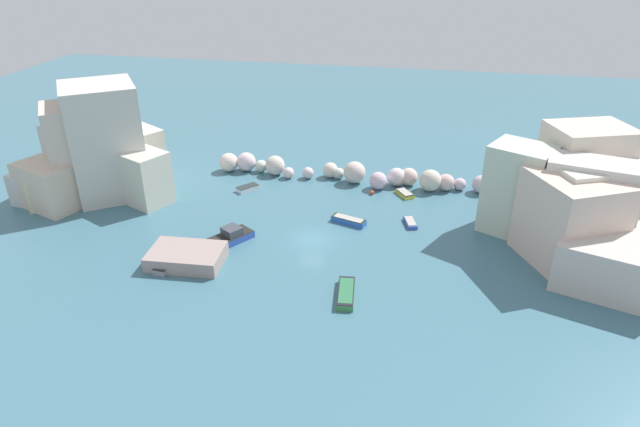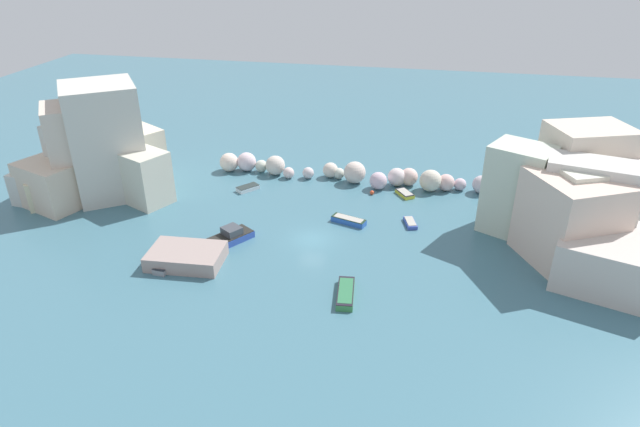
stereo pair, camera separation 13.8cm
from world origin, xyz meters
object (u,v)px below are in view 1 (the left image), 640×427
at_px(stone_dock, 187,257).
at_px(moored_boat_1, 346,293).
at_px(moored_boat_2, 405,193).
at_px(moored_boat_4, 166,266).
at_px(moored_boat_0, 349,220).
at_px(moored_boat_5, 410,223).
at_px(moored_boat_6, 248,188).
at_px(moored_boat_3, 229,237).
at_px(channel_buoy, 372,193).

xyz_separation_m(stone_dock, moored_boat_1, (15.49, -2.28, -0.37)).
bearing_deg(moored_boat_2, stone_dock, -79.65).
bearing_deg(moored_boat_4, moored_boat_2, -40.12).
xyz_separation_m(moored_boat_0, moored_boat_4, (-15.21, -12.20, -0.04)).
xyz_separation_m(moored_boat_0, moored_boat_5, (6.47, 1.01, -0.11)).
relative_size(moored_boat_1, moored_boat_4, 1.67).
xyz_separation_m(moored_boat_2, moored_boat_6, (-18.63, -2.30, 0.02)).
relative_size(moored_boat_3, moored_boat_4, 2.00).
xyz_separation_m(channel_buoy, moored_boat_2, (3.82, 0.53, -0.00)).
distance_m(moored_boat_0, moored_boat_6, 14.46).
bearing_deg(moored_boat_5, moored_boat_6, 59.78).
bearing_deg(moored_boat_2, channel_buoy, -116.63).
height_order(stone_dock, moored_boat_5, stone_dock).
relative_size(moored_boat_2, moored_boat_6, 0.97).
xyz_separation_m(moored_boat_5, moored_boat_6, (-19.69, 4.87, 0.05)).
bearing_deg(moored_boat_6, moored_boat_1, -102.64).
height_order(moored_boat_0, moored_boat_3, moored_boat_3).
distance_m(moored_boat_3, moored_boat_6, 12.37).
distance_m(stone_dock, moored_boat_0, 17.47).
distance_m(channel_buoy, moored_boat_6, 14.91).
distance_m(stone_dock, moored_boat_3, 5.19).
bearing_deg(channel_buoy, moored_boat_4, -130.24).
bearing_deg(moored_boat_0, moored_boat_5, -153.24).
bearing_deg(channel_buoy, stone_dock, -129.57).
xyz_separation_m(moored_boat_1, moored_boat_6, (-15.02, 18.99, -0.06)).
bearing_deg(stone_dock, moored_boat_5, 30.45).
relative_size(moored_boat_2, moored_boat_5, 1.03).
distance_m(moored_boat_1, moored_boat_4, 17.03).
relative_size(moored_boat_3, moored_boat_5, 2.01).
bearing_deg(moored_boat_4, stone_dock, -42.95).
height_order(moored_boat_2, moored_boat_4, moored_boat_4).
distance_m(moored_boat_1, moored_boat_2, 21.59).
height_order(moored_boat_1, moored_boat_4, moored_boat_1).
relative_size(moored_boat_4, moored_boat_6, 0.95).
bearing_deg(moored_boat_5, moored_boat_3, 96.25).
bearing_deg(moored_boat_0, channel_buoy, -83.82).
bearing_deg(moored_boat_3, moored_boat_5, -33.37).
bearing_deg(moored_boat_0, moored_boat_4, 56.66).
xyz_separation_m(moored_boat_2, moored_boat_3, (-16.55, -14.49, 0.28)).
bearing_deg(moored_boat_1, channel_buoy, 174.45).
xyz_separation_m(moored_boat_2, moored_boat_4, (-20.62, -20.38, 0.04)).
relative_size(moored_boat_1, moored_boat_2, 1.63).
height_order(channel_buoy, moored_boat_5, channel_buoy).
height_order(moored_boat_2, moored_boat_5, moored_boat_2).
xyz_separation_m(stone_dock, moored_boat_6, (0.47, 16.72, -0.43)).
xyz_separation_m(channel_buoy, moored_boat_1, (0.21, -20.76, 0.08)).
distance_m(stone_dock, moored_boat_2, 26.95).
bearing_deg(moored_boat_3, channel_buoy, -8.32).
bearing_deg(channel_buoy, moored_boat_1, -89.42).
xyz_separation_m(moored_boat_3, moored_boat_4, (-4.07, -5.88, -0.24)).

